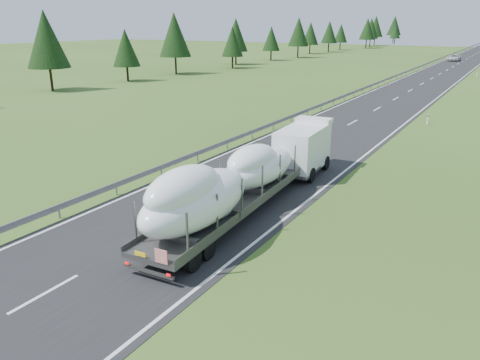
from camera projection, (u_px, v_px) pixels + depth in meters
The scene contains 6 objects.
ground at pixel (191, 213), 24.48m from camera, with size 400.00×400.00×0.00m, color #35541C.
road_surface at pixel (454, 66), 105.95m from camera, with size 10.00×400.00×0.02m, color black.
guardrail at pixel (429, 63), 108.28m from camera, with size 0.10×400.00×0.76m.
tree_line_left at pixel (280, 32), 123.33m from camera, with size 11.89×261.62×12.61m.
boat_truck at pixel (245, 175), 24.06m from camera, with size 3.31×18.24×3.83m.
distant_van at pixel (454, 58), 120.78m from camera, with size 2.70×5.85×1.62m, color silver.
Camera 1 is at (13.77, -18.15, 9.45)m, focal length 35.00 mm.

